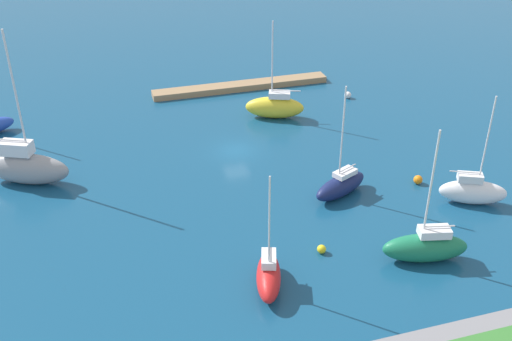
# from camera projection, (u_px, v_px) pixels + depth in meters

# --- Properties ---
(water) EXTENTS (160.00, 160.00, 0.00)m
(water) POSITION_uv_depth(u_px,v_px,m) (236.00, 151.00, 62.41)
(water) COLOR navy
(water) RESTS_ON ground
(pier_dock) EXTENTS (22.36, 2.12, 0.76)m
(pier_dock) POSITION_uv_depth(u_px,v_px,m) (241.00, 86.00, 76.75)
(pier_dock) COLOR #997A56
(pier_dock) RESTS_ON ground
(sailboat_red_inner_mooring) EXTENTS (3.26, 5.52, 9.47)m
(sailboat_red_inner_mooring) POSITION_uv_depth(u_px,v_px,m) (269.00, 275.00, 43.45)
(sailboat_red_inner_mooring) COLOR red
(sailboat_red_inner_mooring) RESTS_ON water
(sailboat_white_lone_north) EXTENTS (6.02, 4.03, 10.18)m
(sailboat_white_lone_north) POSITION_uv_depth(u_px,v_px,m) (473.00, 191.00, 53.18)
(sailboat_white_lone_north) COLOR white
(sailboat_white_lone_north) RESTS_ON water
(sailboat_gray_near_pier) EXTENTS (8.25, 5.46, 14.62)m
(sailboat_gray_near_pier) POSITION_uv_depth(u_px,v_px,m) (26.00, 167.00, 55.97)
(sailboat_gray_near_pier) COLOR gray
(sailboat_gray_near_pier) RESTS_ON water
(sailboat_yellow_east_end) EXTENTS (6.96, 4.43, 11.13)m
(sailboat_yellow_east_end) POSITION_uv_depth(u_px,v_px,m) (275.00, 106.00, 68.81)
(sailboat_yellow_east_end) COLOR yellow
(sailboat_yellow_east_end) RESTS_ON water
(sailboat_navy_lone_south) EXTENTS (6.24, 4.26, 10.56)m
(sailboat_navy_lone_south) POSITION_uv_depth(u_px,v_px,m) (341.00, 185.00, 54.45)
(sailboat_navy_lone_south) COLOR #141E4C
(sailboat_navy_lone_south) RESTS_ON water
(sailboat_green_west_end) EXTENTS (6.85, 3.52, 11.08)m
(sailboat_green_west_end) POSITION_uv_depth(u_px,v_px,m) (425.00, 246.00, 46.16)
(sailboat_green_west_end) COLOR #19724C
(sailboat_green_west_end) RESTS_ON water
(mooring_buoy_yellow) EXTENTS (0.71, 0.71, 0.71)m
(mooring_buoy_yellow) POSITION_uv_depth(u_px,v_px,m) (322.00, 249.00, 47.35)
(mooring_buoy_yellow) COLOR yellow
(mooring_buoy_yellow) RESTS_ON water
(mooring_buoy_white) EXTENTS (0.83, 0.83, 0.83)m
(mooring_buoy_white) POSITION_uv_depth(u_px,v_px,m) (348.00, 95.00, 74.14)
(mooring_buoy_white) COLOR white
(mooring_buoy_white) RESTS_ON water
(mooring_buoy_orange) EXTENTS (0.84, 0.84, 0.84)m
(mooring_buoy_orange) POSITION_uv_depth(u_px,v_px,m) (418.00, 180.00, 56.47)
(mooring_buoy_orange) COLOR orange
(mooring_buoy_orange) RESTS_ON water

